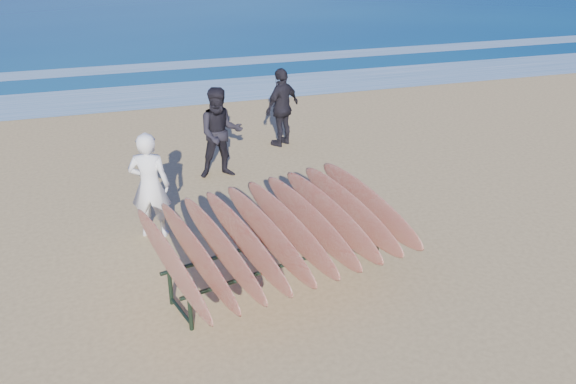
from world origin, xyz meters
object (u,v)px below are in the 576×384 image
person_white (150,185)px  person_dark_b (282,107)px  surfboard_rack (279,231)px  person_dark_a (221,133)px

person_white → person_dark_b: size_ratio=1.01×
person_white → surfboard_rack: bearing=146.2°
surfboard_rack → person_white: (-1.55, 1.93, 0.05)m
surfboard_rack → person_dark_b: bearing=58.2°
surfboard_rack → person_dark_a: (-0.04, 3.96, 0.07)m
person_white → person_dark_a: person_dark_a is taller
surfboard_rack → person_dark_b: 5.56m
person_dark_a → person_dark_b: 2.13m
person_white → person_dark_b: (3.14, 3.40, -0.01)m
surfboard_rack → person_dark_a: size_ratio=2.07×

